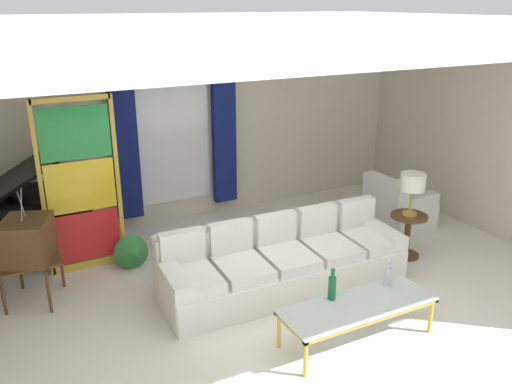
{
  "coord_description": "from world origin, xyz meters",
  "views": [
    {
      "loc": [
        -2.7,
        -4.46,
        3.23
      ],
      "look_at": [
        0.04,
        0.9,
        1.05
      ],
      "focal_mm": 37.04,
      "sensor_mm": 36.0,
      "label": 1
    }
  ],
  "objects_px": {
    "bottle_blue_decanter": "(388,275)",
    "table_lamp_brass": "(413,184)",
    "couch_white_long": "(281,262)",
    "vintage_tv": "(27,242)",
    "grand_piano": "(24,200)",
    "stained_glass_divider": "(81,190)",
    "coffee_table": "(358,307)",
    "peacock_figurine": "(134,254)",
    "round_side_table": "(408,232)",
    "bottle_crystal_tall": "(332,287)",
    "armchair_white": "(396,208)"
  },
  "relations": [
    {
      "from": "bottle_crystal_tall",
      "to": "stained_glass_divider",
      "type": "height_order",
      "value": "stained_glass_divider"
    },
    {
      "from": "bottle_blue_decanter",
      "to": "bottle_crystal_tall",
      "type": "height_order",
      "value": "bottle_crystal_tall"
    },
    {
      "from": "vintage_tv",
      "to": "peacock_figurine",
      "type": "relative_size",
      "value": 2.24
    },
    {
      "from": "coffee_table",
      "to": "table_lamp_brass",
      "type": "xyz_separation_m",
      "value": [
        1.74,
        1.21,
        0.65
      ]
    },
    {
      "from": "vintage_tv",
      "to": "peacock_figurine",
      "type": "bearing_deg",
      "value": 9.57
    },
    {
      "from": "bottle_blue_decanter",
      "to": "round_side_table",
      "type": "xyz_separation_m",
      "value": [
        1.24,
        1.05,
        -0.18
      ]
    },
    {
      "from": "bottle_blue_decanter",
      "to": "peacock_figurine",
      "type": "relative_size",
      "value": 0.51
    },
    {
      "from": "coffee_table",
      "to": "peacock_figurine",
      "type": "relative_size",
      "value": 2.65
    },
    {
      "from": "bottle_blue_decanter",
      "to": "table_lamp_brass",
      "type": "distance_m",
      "value": 1.7
    },
    {
      "from": "round_side_table",
      "to": "bottle_crystal_tall",
      "type": "bearing_deg",
      "value": -152.35
    },
    {
      "from": "bottle_crystal_tall",
      "to": "round_side_table",
      "type": "relative_size",
      "value": 0.58
    },
    {
      "from": "vintage_tv",
      "to": "stained_glass_divider",
      "type": "xyz_separation_m",
      "value": [
        0.7,
        0.54,
        0.33
      ]
    },
    {
      "from": "coffee_table",
      "to": "bottle_blue_decanter",
      "type": "height_order",
      "value": "bottle_blue_decanter"
    },
    {
      "from": "couch_white_long",
      "to": "peacock_figurine",
      "type": "height_order",
      "value": "couch_white_long"
    },
    {
      "from": "bottle_crystal_tall",
      "to": "armchair_white",
      "type": "distance_m",
      "value": 3.11
    },
    {
      "from": "couch_white_long",
      "to": "bottle_blue_decanter",
      "type": "distance_m",
      "value": 1.32
    },
    {
      "from": "bottle_blue_decanter",
      "to": "grand_piano",
      "type": "height_order",
      "value": "grand_piano"
    },
    {
      "from": "stained_glass_divider",
      "to": "vintage_tv",
      "type": "bearing_deg",
      "value": -142.55
    },
    {
      "from": "table_lamp_brass",
      "to": "grand_piano",
      "type": "distance_m",
      "value": 5.02
    },
    {
      "from": "table_lamp_brass",
      "to": "armchair_white",
      "type": "bearing_deg",
      "value": 56.77
    },
    {
      "from": "bottle_blue_decanter",
      "to": "table_lamp_brass",
      "type": "height_order",
      "value": "table_lamp_brass"
    },
    {
      "from": "coffee_table",
      "to": "peacock_figurine",
      "type": "distance_m",
      "value": 2.96
    },
    {
      "from": "coffee_table",
      "to": "grand_piano",
      "type": "height_order",
      "value": "grand_piano"
    },
    {
      "from": "bottle_blue_decanter",
      "to": "armchair_white",
      "type": "bearing_deg",
      "value": 46.56
    },
    {
      "from": "stained_glass_divider",
      "to": "table_lamp_brass",
      "type": "bearing_deg",
      "value": -22.72
    },
    {
      "from": "bottle_blue_decanter",
      "to": "grand_piano",
      "type": "xyz_separation_m",
      "value": [
        -3.22,
        3.33,
        0.27
      ]
    },
    {
      "from": "coffee_table",
      "to": "round_side_table",
      "type": "bearing_deg",
      "value": 34.75
    },
    {
      "from": "armchair_white",
      "to": "couch_white_long",
      "type": "bearing_deg",
      "value": -162.58
    },
    {
      "from": "grand_piano",
      "to": "stained_glass_divider",
      "type": "bearing_deg",
      "value": -47.04
    },
    {
      "from": "couch_white_long",
      "to": "armchair_white",
      "type": "relative_size",
      "value": 3.54
    },
    {
      "from": "round_side_table",
      "to": "couch_white_long",
      "type": "bearing_deg",
      "value": 177.22
    },
    {
      "from": "bottle_crystal_tall",
      "to": "peacock_figurine",
      "type": "xyz_separation_m",
      "value": [
        -1.43,
        2.27,
        -0.33
      ]
    },
    {
      "from": "table_lamp_brass",
      "to": "peacock_figurine",
      "type": "bearing_deg",
      "value": 159.25
    },
    {
      "from": "bottle_blue_decanter",
      "to": "bottle_crystal_tall",
      "type": "relative_size",
      "value": 0.89
    },
    {
      "from": "couch_white_long",
      "to": "vintage_tv",
      "type": "relative_size",
      "value": 2.19
    },
    {
      "from": "couch_white_long",
      "to": "vintage_tv",
      "type": "distance_m",
      "value": 2.87
    },
    {
      "from": "peacock_figurine",
      "to": "round_side_table",
      "type": "bearing_deg",
      "value": -20.75
    },
    {
      "from": "round_side_table",
      "to": "armchair_white",
      "type": "bearing_deg",
      "value": 56.77
    },
    {
      "from": "coffee_table",
      "to": "table_lamp_brass",
      "type": "distance_m",
      "value": 2.21
    },
    {
      "from": "vintage_tv",
      "to": "table_lamp_brass",
      "type": "xyz_separation_m",
      "value": [
        4.54,
        -1.07,
        0.3
      ]
    },
    {
      "from": "bottle_crystal_tall",
      "to": "armchair_white",
      "type": "xyz_separation_m",
      "value": [
        2.47,
        1.86,
        -0.26
      ]
    },
    {
      "from": "peacock_figurine",
      "to": "grand_piano",
      "type": "xyz_separation_m",
      "value": [
        -1.12,
        1.01,
        0.58
      ]
    },
    {
      "from": "stained_glass_divider",
      "to": "table_lamp_brass",
      "type": "xyz_separation_m",
      "value": [
        3.84,
        -1.61,
        -0.03
      ]
    },
    {
      "from": "stained_glass_divider",
      "to": "table_lamp_brass",
      "type": "height_order",
      "value": "stained_glass_divider"
    },
    {
      "from": "stained_glass_divider",
      "to": "bottle_crystal_tall",
      "type": "bearing_deg",
      "value": -53.62
    },
    {
      "from": "couch_white_long",
      "to": "coffee_table",
      "type": "xyz_separation_m",
      "value": [
        0.13,
        -1.3,
        0.07
      ]
    },
    {
      "from": "round_side_table",
      "to": "stained_glass_divider",
      "type": "bearing_deg",
      "value": 157.28
    },
    {
      "from": "vintage_tv",
      "to": "round_side_table",
      "type": "xyz_separation_m",
      "value": [
        4.54,
        -1.07,
        -0.37
      ]
    },
    {
      "from": "stained_glass_divider",
      "to": "round_side_table",
      "type": "xyz_separation_m",
      "value": [
        3.84,
        -1.61,
        -0.7
      ]
    },
    {
      "from": "bottle_blue_decanter",
      "to": "table_lamp_brass",
      "type": "xyz_separation_m",
      "value": [
        1.24,
        1.05,
        0.5
      ]
    }
  ]
}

